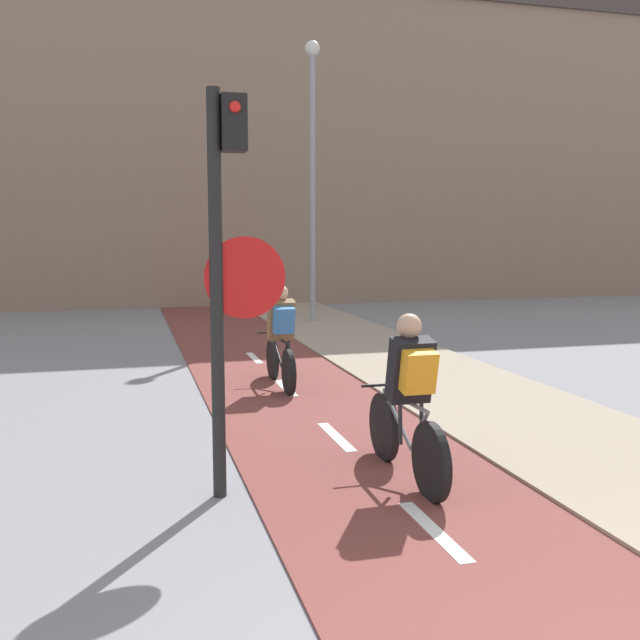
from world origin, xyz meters
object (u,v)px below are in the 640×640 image
cyclist_far (281,339)px  street_lamp_sidewalk (312,153)px  traffic_light_pole (226,250)px  cyclist_near (409,402)px

cyclist_far → street_lamp_sidewalk: bearing=71.8°
street_lamp_sidewalk → traffic_light_pole: bearing=-108.2°
cyclist_near → cyclist_far: size_ratio=1.02×
traffic_light_pole → cyclist_far: (1.30, 3.96, -1.34)m
traffic_light_pole → cyclist_far: size_ratio=1.93×
street_lamp_sidewalk → cyclist_far: size_ratio=3.86×
street_lamp_sidewalk → cyclist_near: (-2.03, -11.03, -3.36)m
street_lamp_sidewalk → cyclist_far: (-2.30, -7.00, -3.37)m
street_lamp_sidewalk → cyclist_far: bearing=-108.2°
traffic_light_pole → cyclist_near: traffic_light_pole is taller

